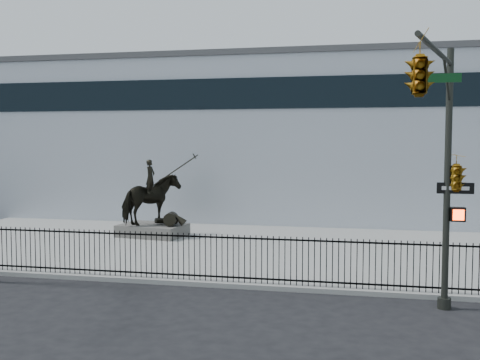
# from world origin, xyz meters

# --- Properties ---
(ground) EXTENTS (120.00, 120.00, 0.00)m
(ground) POSITION_xyz_m (0.00, 0.00, 0.00)
(ground) COLOR black
(ground) RESTS_ON ground
(plaza) EXTENTS (30.00, 12.00, 0.15)m
(plaza) POSITION_xyz_m (0.00, 7.00, 0.07)
(plaza) COLOR #9B9B98
(plaza) RESTS_ON ground
(building) EXTENTS (44.00, 14.00, 9.00)m
(building) POSITION_xyz_m (0.00, 20.00, 4.50)
(building) COLOR silver
(building) RESTS_ON ground
(picket_fence) EXTENTS (22.10, 0.10, 1.50)m
(picket_fence) POSITION_xyz_m (0.00, 1.25, 0.90)
(picket_fence) COLOR black
(picket_fence) RESTS_ON plaza
(statue_plinth) EXTENTS (3.18, 2.42, 0.54)m
(statue_plinth) POSITION_xyz_m (-4.64, 8.79, 0.42)
(statue_plinth) COLOR #504D49
(statue_plinth) RESTS_ON plaza
(equestrian_statue) EXTENTS (3.69, 2.58, 3.16)m
(equestrian_statue) POSITION_xyz_m (-4.58, 8.78, 1.84)
(equestrian_statue) COLOR black
(equestrian_statue) RESTS_ON statue_plinth
(traffic_signal_right) EXTENTS (2.17, 6.86, 7.00)m
(traffic_signal_right) POSITION_xyz_m (6.47, -2.00, 4.85)
(traffic_signal_right) COLOR #252822
(traffic_signal_right) RESTS_ON ground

